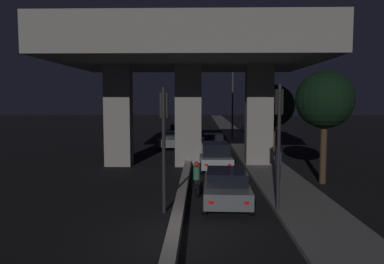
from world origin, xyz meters
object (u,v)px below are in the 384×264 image
Objects in this scene: motorcycle_blue_filtering_mid at (198,155)px; pedestrian_on_sidewalk at (278,164)px; traffic_light_left_of_median at (164,128)px; car_silver_second at (215,156)px; car_white_second_oncoming at (178,131)px; car_grey_lead_oncoming at (171,140)px; car_grey_lead at (226,186)px; street_lamp at (230,96)px; traffic_light_right_of_median at (279,126)px; car_white_third at (213,143)px; motorcycle_black_filtering_near at (197,180)px.

pedestrian_on_sidewalk is at bearing -144.08° from motorcycle_blue_filtering_mid.
car_silver_second is (2.32, 8.94, -2.42)m from traffic_light_left_of_median.
car_white_second_oncoming is at bearing 7.87° from car_silver_second.
car_grey_lead_oncoming is (-3.63, 10.42, -0.10)m from car_silver_second.
pedestrian_on_sidewalk is at bearing 16.89° from car_white_second_oncoming.
car_grey_lead_oncoming is (-1.31, 19.36, -2.53)m from traffic_light_left_of_median.
car_grey_lead is (2.49, 1.09, -2.52)m from traffic_light_left_of_median.
car_silver_second is at bearing -97.26° from street_lamp.
traffic_light_left_of_median is 2.84× the size of pedestrian_on_sidewalk.
traffic_light_right_of_median is at bearing -169.34° from car_silver_second.
traffic_light_left_of_median is 1.16× the size of car_silver_second.
pedestrian_on_sidewalk reaches higher than car_white_third.
street_lamp is at bearing -9.61° from car_silver_second.
car_white_second_oncoming is at bearing 18.11° from car_white_third.
motorcycle_blue_filtering_mid is at bearing 8.65° from car_grey_lead.
car_grey_lead is 2.33× the size of motorcycle_blue_filtering_mid.
car_grey_lead is 1.16× the size of car_white_second_oncoming.
car_white_third is at bearing 63.10° from car_grey_lead_oncoming.
traffic_light_left_of_median is at bearing 179.98° from traffic_light_right_of_median.
pedestrian_on_sidewalk reaches higher than motorcycle_black_filtering_near.
car_silver_second reaches higher than motorcycle_black_filtering_near.
car_grey_lead_oncoming is at bearing -129.07° from street_lamp.
pedestrian_on_sidewalk reaches higher than car_grey_lead_oncoming.
car_white_second_oncoming is at bearing 165.79° from street_lamp.
street_lamp reaches higher than car_white_third.
car_white_third is (-1.90, 17.41, -2.63)m from traffic_light_right_of_median.
traffic_light_left_of_median is 1.06× the size of car_grey_lead.
car_white_third is at bearing 103.73° from pedestrian_on_sidewalk.
street_lamp is 25.90m from car_grey_lead.
car_grey_lead_oncoming reaches higher than motorcycle_blue_filtering_mid.
street_lamp reaches higher than car_grey_lead.
motorcycle_blue_filtering_mid is at bearing 8.77° from car_white_second_oncoming.
street_lamp is at bearing 92.44° from pedestrian_on_sidewalk.
motorcycle_black_filtering_near is at bearing 167.44° from car_silver_second.
car_white_third is at bearing -10.52° from motorcycle_blue_filtering_mid.
traffic_light_right_of_median is at bearing -102.06° from pedestrian_on_sidewalk.
car_grey_lead_oncoming is at bearing 62.10° from car_white_third.
traffic_light_right_of_median is at bearing -90.39° from street_lamp.
traffic_light_right_of_median is 1.08× the size of car_grey_lead_oncoming.
traffic_light_left_of_median is 7.84m from pedestrian_on_sidewalk.
car_silver_second is 0.91× the size of car_grey_lead_oncoming.
car_silver_second is 19.40m from car_white_second_oncoming.
traffic_light_left_of_median is 4.13m from motorcycle_black_filtering_near.
street_lamp is 24.28m from motorcycle_black_filtering_near.
street_lamp is at bearing 80.26° from traffic_light_left_of_median.
traffic_light_right_of_median is at bearing -163.69° from motorcycle_blue_filtering_mid.
car_silver_second is 2.46× the size of pedestrian_on_sidewalk.
motorcycle_blue_filtering_mid is (-1.23, -6.33, -0.14)m from car_white_third.
traffic_light_right_of_median is 5.75m from pedestrian_on_sidewalk.
car_white_second_oncoming is at bearing 9.21° from car_grey_lead.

